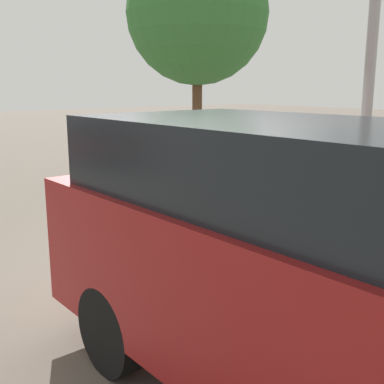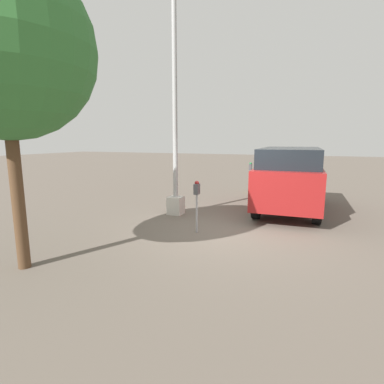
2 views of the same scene
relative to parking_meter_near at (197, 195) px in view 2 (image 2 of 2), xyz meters
The scene contains 7 objects.
ground_plane 1.20m from the parking_meter_near, 63.23° to the right, with size 80.00×80.00×0.00m, color #60564C.
parking_meter_near is the anchor object (origin of this frame).
parking_meter_far 6.08m from the parking_meter_near, ahead, with size 0.20×0.12×1.34m.
lamp_post 2.18m from the parking_meter_near, 40.19° to the left, with size 0.44×0.44×6.14m.
parked_van 3.87m from the parking_meter_near, 29.90° to the right, with size 4.71×2.00×2.04m.
street_tree 4.70m from the parking_meter_near, 145.31° to the left, with size 2.97×2.97×5.23m.
fire_hydrant 6.53m from the parking_meter_near, ahead, with size 0.20×0.20×0.74m.
Camera 2 is at (-7.06, -1.95, 2.29)m, focal length 28.00 mm.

